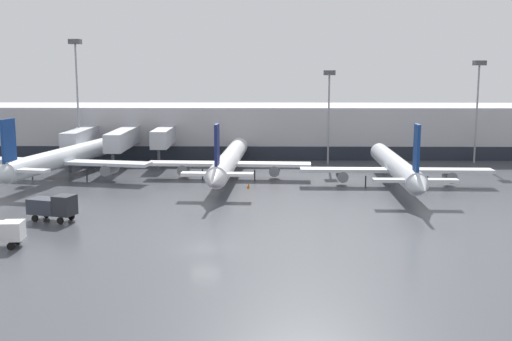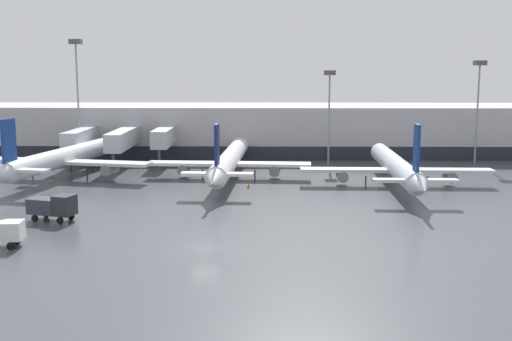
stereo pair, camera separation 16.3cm
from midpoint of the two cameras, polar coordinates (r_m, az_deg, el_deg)
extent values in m
plane|color=#424449|center=(58.00, -4.48, -6.89)|extent=(320.00, 320.00, 0.00)
cube|color=#B2B2B7|center=(118.14, -1.70, 3.65)|extent=(160.00, 16.00, 9.00)
cube|color=#1E232D|center=(110.54, -1.88, 1.54)|extent=(156.80, 0.10, 2.40)
cube|color=#A8AAB2|center=(104.83, -11.68, 2.79)|extent=(2.60, 15.57, 2.80)
cylinder|color=#3F4247|center=(98.28, -12.53, 0.58)|extent=(0.44, 0.44, 3.20)
cube|color=#A8AAB2|center=(107.55, -15.27, 2.82)|extent=(2.60, 13.58, 2.80)
cylinder|color=#3F4247|center=(102.05, -16.16, 0.75)|extent=(0.44, 0.44, 3.20)
cube|color=#A8AAB2|center=(105.92, -8.17, 2.96)|extent=(2.60, 10.98, 2.80)
cylinder|color=#3F4247|center=(101.51, -8.56, 0.97)|extent=(0.44, 0.44, 3.20)
cylinder|color=silver|center=(89.38, 12.33, 0.43)|extent=(3.28, 28.27, 2.71)
cone|color=silver|center=(104.61, 10.83, 1.75)|extent=(2.63, 3.03, 2.57)
cone|color=silver|center=(73.78, 14.53, -1.50)|extent=(2.52, 4.11, 2.44)
cube|color=silver|center=(88.78, 12.40, 0.02)|extent=(25.94, 2.89, 0.44)
cube|color=silver|center=(76.77, 14.04, -0.86)|extent=(9.87, 1.52, 0.35)
cube|color=navy|center=(76.24, 14.14, 1.77)|extent=(0.40, 2.14, 6.02)
cylinder|color=slate|center=(87.90, 7.72, -0.48)|extent=(1.54, 2.63, 1.49)
cylinder|color=slate|center=(90.50, 16.90, -0.52)|extent=(1.54, 2.63, 1.49)
cylinder|color=#2D2D33|center=(98.61, 11.36, 0.14)|extent=(0.20, 0.20, 1.47)
cylinder|color=#2D2D33|center=(87.68, 9.78, -0.95)|extent=(0.20, 0.20, 1.47)
cylinder|color=#2D2D33|center=(89.17, 15.07, -0.97)|extent=(0.20, 0.20, 1.47)
cylinder|color=silver|center=(96.00, -16.66, 1.14)|extent=(8.30, 28.52, 2.74)
cone|color=silver|center=(109.94, -12.71, 2.30)|extent=(3.14, 3.46, 2.60)
cube|color=silver|center=(95.46, -16.85, 0.76)|extent=(26.56, 8.15, 0.44)
cube|color=silver|center=(84.85, -20.93, 0.07)|extent=(10.20, 3.63, 0.35)
cube|color=navy|center=(84.40, -21.07, 2.36)|extent=(0.88, 2.71, 5.75)
cylinder|color=slate|center=(99.38, -20.57, 0.40)|extent=(2.12, 3.53, 1.50)
cylinder|color=slate|center=(92.22, -12.80, 0.12)|extent=(2.12, 3.53, 1.50)
cylinder|color=#2D2D33|center=(104.43, -14.16, 0.67)|extent=(0.20, 0.20, 1.93)
cylinder|color=#2D2D33|center=(97.22, -19.20, -0.20)|extent=(0.20, 0.20, 1.93)
cylinder|color=#2D2D33|center=(93.11, -14.74, -0.38)|extent=(0.20, 0.20, 1.93)
cylinder|color=white|center=(93.07, -2.30, 1.00)|extent=(4.36, 31.45, 2.77)
cone|color=white|center=(110.04, -1.34, 2.29)|extent=(2.78, 3.17, 2.63)
cone|color=white|center=(75.68, -3.73, -0.95)|extent=(2.70, 4.27, 2.49)
cube|color=white|center=(92.38, -2.35, 0.59)|extent=(23.59, 3.95, 0.44)
cube|color=white|center=(78.88, -3.41, -0.32)|extent=(8.99, 1.99, 0.35)
cube|color=navy|center=(78.39, -3.44, 2.11)|extent=(0.49, 2.49, 5.62)
cylinder|color=slate|center=(93.45, -6.35, 0.12)|extent=(1.67, 3.10, 1.52)
cylinder|color=slate|center=(92.04, 1.73, 0.03)|extent=(1.67, 3.10, 1.52)
cylinder|color=#2D2D33|center=(103.39, -1.69, 0.73)|extent=(0.20, 0.20, 1.46)
cylinder|color=#2D2D33|center=(92.32, -4.71, -0.33)|extent=(0.20, 0.20, 1.46)
cylinder|color=#2D2D33|center=(91.51, -0.05, -0.39)|extent=(0.20, 0.20, 1.46)
cube|color=#2D333D|center=(71.37, -18.23, -3.00)|extent=(3.61, 2.99, 1.63)
cube|color=#26282D|center=(69.86, -16.60, -2.97)|extent=(2.43, 2.53, 2.11)
cylinder|color=black|center=(70.89, -16.04, -3.94)|extent=(0.74, 0.45, 0.70)
cylinder|color=black|center=(69.36, -16.95, -4.27)|extent=(0.74, 0.45, 0.70)
cylinder|color=black|center=(72.69, -18.08, -3.71)|extent=(0.74, 0.45, 0.70)
cylinder|color=black|center=(71.19, -19.01, -4.03)|extent=(0.74, 0.45, 0.70)
cube|color=silver|center=(61.78, -20.77, -5.00)|extent=(1.96, 2.14, 1.66)
cylinder|color=black|center=(62.93, -20.40, -5.83)|extent=(0.72, 0.31, 0.70)
cylinder|color=black|center=(61.18, -20.90, -6.29)|extent=(0.72, 0.31, 0.70)
cone|color=orange|center=(95.80, 16.44, -0.60)|extent=(0.51, 0.51, 0.58)
cone|color=orange|center=(85.47, -0.62, -1.35)|extent=(0.46, 0.46, 0.67)
cylinder|color=gray|center=(106.67, 6.54, 4.49)|extent=(0.30, 0.30, 14.60)
cube|color=#4C4C51|center=(106.31, 6.62, 8.63)|extent=(1.80, 1.80, 0.80)
cylinder|color=gray|center=(109.84, -15.48, 5.66)|extent=(0.30, 0.30, 19.58)
cube|color=#4C4C51|center=(109.73, -15.71, 10.97)|extent=(1.80, 1.80, 0.80)
cylinder|color=gray|center=(113.00, 19.10, 4.71)|extent=(0.30, 0.30, 16.17)
cube|color=#4C4C51|center=(112.72, 19.33, 9.01)|extent=(1.80, 1.80, 0.80)
camera|label=1|loc=(0.08, -89.94, 0.01)|focal=45.00mm
camera|label=2|loc=(0.08, 90.06, -0.01)|focal=45.00mm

